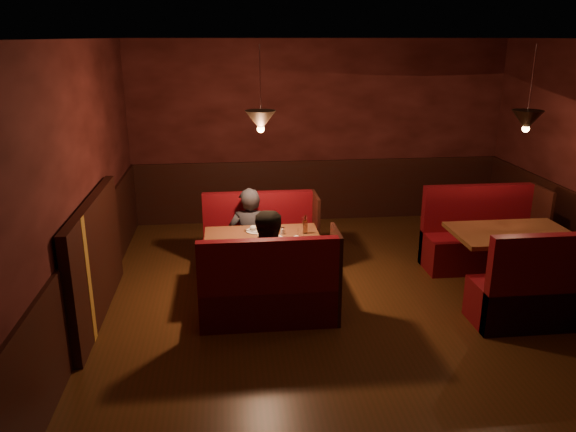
{
  "coord_description": "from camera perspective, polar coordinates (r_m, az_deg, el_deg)",
  "views": [
    {
      "loc": [
        -1.49,
        -5.36,
        2.92
      ],
      "look_at": [
        -0.81,
        0.75,
        0.95
      ],
      "focal_mm": 35.0,
      "sensor_mm": 36.0,
      "label": 1
    }
  ],
  "objects": [
    {
      "name": "main_bench_near",
      "position": [
        5.97,
        -1.8,
        -8.1
      ],
      "size": [
        1.47,
        0.52,
        1.0
      ],
      "color": "#550D18",
      "rests_on": "ground"
    },
    {
      "name": "second_bench_far",
      "position": [
        7.83,
        18.98,
        -2.46
      ],
      "size": [
        1.5,
        0.56,
        1.07
      ],
      "color": "#550D18",
      "rests_on": "ground"
    },
    {
      "name": "second_table",
      "position": [
        7.07,
        21.65,
        -2.98
      ],
      "size": [
        1.36,
        0.87,
        0.77
      ],
      "color": "brown",
      "rests_on": "ground"
    },
    {
      "name": "diner_b",
      "position": [
        5.96,
        -1.6,
        -3.4
      ],
      "size": [
        0.85,
        0.73,
        1.54
      ],
      "primitive_type": "imported",
      "rotation": [
        0.0,
        0.0,
        0.21
      ],
      "color": "black",
      "rests_on": "ground"
    },
    {
      "name": "room",
      "position": [
        5.85,
        5.96,
        -0.96
      ],
      "size": [
        6.02,
        7.02,
        2.92
      ],
      "color": "#542C14",
      "rests_on": "ground"
    },
    {
      "name": "main_bench_far",
      "position": [
        7.36,
        -2.75,
        -2.96
      ],
      "size": [
        1.47,
        0.52,
        1.0
      ],
      "color": "#550D18",
      "rests_on": "ground"
    },
    {
      "name": "diner_a",
      "position": [
        7.12,
        -3.95,
        -0.14
      ],
      "size": [
        0.56,
        0.39,
        1.47
      ],
      "primitive_type": "imported",
      "rotation": [
        0.0,
        0.0,
        3.07
      ],
      "color": "#2B2B30",
      "rests_on": "ground"
    },
    {
      "name": "second_bench_near",
      "position": [
        6.52,
        24.93,
        -7.32
      ],
      "size": [
        1.5,
        0.56,
        1.07
      ],
      "color": "#550D18",
      "rests_on": "ground"
    },
    {
      "name": "main_table",
      "position": [
        6.57,
        -2.48,
        -3.39
      ],
      "size": [
        1.34,
        0.81,
        0.94
      ],
      "color": "brown",
      "rests_on": "ground"
    }
  ]
}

